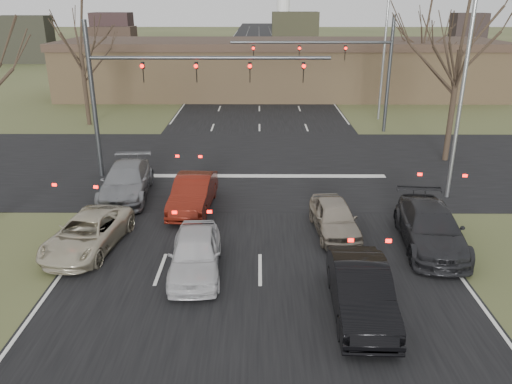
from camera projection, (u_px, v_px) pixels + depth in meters
ground at (260, 321)px, 14.69m from camera, size 360.00×360.00×0.00m
road_main at (259, 68)px, 70.71m from camera, size 14.00×300.00×0.02m
road_cross at (260, 165)px, 28.69m from camera, size 200.00×14.00×0.02m
building at (280, 68)px, 49.21m from camera, size 42.40×10.40×5.30m
mast_arm_near at (156, 81)px, 25.04m from camera, size 12.12×0.24×8.00m
mast_arm_far at (349, 60)px, 34.34m from camera, size 11.12×0.24×8.00m
streetlight_right_near at (460, 80)px, 21.98m from camera, size 2.34×0.25×10.00m
streetlight_right_far at (382, 47)px, 37.85m from camera, size 2.34×0.25×10.00m
tree_right_near at (468, 0)px, 26.39m from camera, size 6.90×6.90×11.50m
tree_left_far at (77, 23)px, 35.47m from camera, size 5.70×5.70×9.50m
tree_right_far at (426, 23)px, 44.80m from camera, size 5.40×5.40×9.00m
car_silver_suv at (88, 233)px, 18.75m from camera, size 2.78×4.93×1.30m
car_white_sedan at (195, 253)px, 17.12m from camera, size 1.95×4.37×1.46m
car_black_hatch at (361, 291)px, 14.82m from camera, size 1.77×4.71×1.53m
car_charcoal_sedan at (431, 227)px, 18.96m from camera, size 2.64×5.47×1.54m
car_grey_ahead at (126, 181)px, 23.85m from camera, size 2.58×5.46×1.54m
car_red_ahead at (193, 193)px, 22.39m from camera, size 1.89×4.65×1.50m
car_silver_ahead at (334, 217)px, 20.07m from camera, size 1.91×4.10×1.36m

